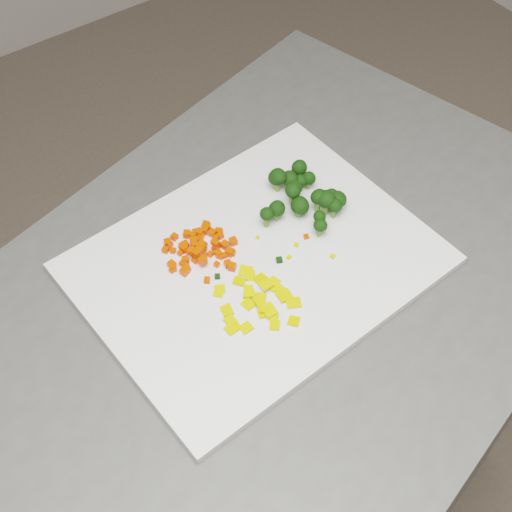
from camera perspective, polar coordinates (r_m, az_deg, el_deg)
counter_block at (r=1.31m, az=1.12°, el=-13.85°), size 1.04×0.84×0.90m
cutting_board at (r=0.93m, az=0.00°, el=-0.60°), size 0.45×0.36×0.01m
carrot_pile at (r=0.92m, az=-4.42°, el=0.67°), size 0.10×0.10×0.03m
pepper_pile at (r=0.88m, az=0.27°, el=-3.10°), size 0.11×0.11×0.02m
broccoli_pile at (r=0.96m, az=3.44°, el=4.86°), size 0.12×0.12×0.05m
carrot_cube_0 at (r=0.93m, az=-4.29°, el=0.16°), size 0.01×0.01×0.01m
carrot_cube_1 at (r=0.92m, az=-2.54°, el=0.06°), size 0.01×0.01×0.01m
carrot_cube_2 at (r=0.92m, az=-6.64°, el=-0.93°), size 0.01×0.01×0.01m
carrot_cube_3 at (r=0.93m, az=-4.72°, el=1.32°), size 0.01×0.01×0.01m
carrot_cube_4 at (r=0.93m, az=-3.68°, el=0.14°), size 0.01×0.01×0.01m
carrot_cube_5 at (r=0.92m, az=-3.23°, el=1.01°), size 0.01×0.01×0.01m
carrot_cube_6 at (r=0.92m, az=-4.63°, el=0.25°), size 0.01×0.01×0.01m
carrot_cube_7 at (r=0.91m, az=-5.48°, el=-0.98°), size 0.01×0.01×0.01m
carrot_cube_8 at (r=0.92m, az=-4.34°, el=0.67°), size 0.01×0.01×0.01m
carrot_cube_9 at (r=0.95m, az=-3.05°, el=1.99°), size 0.01×0.01×0.01m
carrot_cube_10 at (r=0.90m, az=-3.94°, el=-1.94°), size 0.01×0.01×0.01m
carrot_cube_11 at (r=0.92m, az=-5.67°, el=-0.32°), size 0.01×0.01×0.01m
carrot_cube_12 at (r=0.92m, az=-4.57°, el=0.47°), size 0.01×0.01×0.01m
carrot_cube_13 at (r=0.91m, az=-1.92°, el=-0.87°), size 0.01×0.01×0.01m
carrot_cube_14 at (r=0.95m, az=-6.55°, el=1.53°), size 0.01×0.01×0.01m
carrot_cube_15 at (r=0.93m, az=-3.23°, el=0.64°), size 0.01×0.01×0.01m
carrot_cube_16 at (r=0.92m, az=-4.79°, el=0.23°), size 0.01×0.01×0.01m
carrot_cube_17 at (r=0.92m, az=-4.50°, el=0.62°), size 0.01×0.01×0.01m
carrot_cube_18 at (r=0.92m, az=-2.11°, el=0.30°), size 0.01×0.01×0.01m
carrot_cube_19 at (r=0.94m, az=-2.88°, el=1.62°), size 0.01×0.01×0.01m
carrot_cube_20 at (r=0.91m, az=-4.13°, el=-0.31°), size 0.01×0.01×0.01m
carrot_cube_21 at (r=0.95m, az=-5.08°, el=1.67°), size 0.01×0.01×0.01m
carrot_cube_22 at (r=0.94m, az=-7.08°, el=1.06°), size 0.01×0.01×0.01m
carrot_cube_23 at (r=0.93m, az=-5.04°, el=1.21°), size 0.01×0.01×0.01m
carrot_cube_24 at (r=0.94m, az=-3.37°, el=1.15°), size 0.01×0.01×0.01m
carrot_cube_25 at (r=0.92m, az=-2.82°, el=-0.03°), size 0.01×0.01×0.01m
carrot_cube_26 at (r=0.93m, az=-4.30°, el=0.68°), size 0.01×0.01×0.01m
carrot_cube_27 at (r=0.95m, az=-5.55°, el=1.75°), size 0.01×0.01×0.01m
carrot_cube_28 at (r=0.94m, az=-5.84°, el=0.78°), size 0.01×0.01×0.01m
carrot_cube_29 at (r=0.92m, az=-4.82°, el=-0.27°), size 0.01×0.01×0.01m
carrot_cube_30 at (r=0.93m, az=-6.66°, el=0.43°), size 0.01×0.01×0.01m
carrot_cube_31 at (r=0.93m, az=-1.89°, el=0.26°), size 0.01×0.01×0.01m
carrot_cube_32 at (r=0.92m, az=-5.80°, el=-0.80°), size 0.01×0.01×0.01m
carrot_cube_33 at (r=0.94m, az=-5.08°, el=0.79°), size 0.01×0.01×0.01m
carrot_cube_34 at (r=0.93m, az=-4.20°, el=0.26°), size 0.01×0.01×0.01m
carrot_cube_35 at (r=0.91m, az=-5.75°, el=-1.24°), size 0.01×0.01×0.01m
carrot_cube_36 at (r=0.93m, az=-6.11°, el=0.23°), size 0.01×0.01×0.01m
carrot_cube_37 at (r=0.95m, az=-3.49°, el=1.86°), size 0.01×0.01×0.01m
carrot_cube_38 at (r=0.93m, az=-2.51°, el=0.89°), size 0.01×0.01×0.01m
carrot_cube_39 at (r=0.96m, az=-3.96°, el=2.45°), size 0.01×0.01×0.01m
carrot_cube_40 at (r=0.93m, az=-4.78°, el=0.10°), size 0.01×0.01×0.01m
carrot_cube_41 at (r=0.92m, az=-4.37°, el=0.85°), size 0.01×0.01×0.01m
carrot_cube_42 at (r=0.95m, az=-4.90°, el=1.95°), size 0.01×0.01×0.01m
carrot_cube_43 at (r=0.94m, az=-1.84°, el=1.17°), size 0.01×0.01×0.01m
carrot_cube_44 at (r=0.95m, az=-4.73°, el=1.89°), size 0.01×0.01×0.01m
carrot_cube_45 at (r=0.92m, az=-5.89°, el=-0.59°), size 0.01×0.01×0.01m
carrot_cube_46 at (r=0.92m, az=-5.11°, el=0.37°), size 0.01×0.01×0.01m
carrot_cube_47 at (r=0.94m, az=-3.26°, el=1.46°), size 0.01×0.01×0.01m
carrot_cube_48 at (r=0.93m, az=-4.44°, el=0.74°), size 0.01×0.01×0.01m
carrot_cube_49 at (r=0.95m, az=-4.44°, el=2.01°), size 0.01×0.01×0.01m
carrot_cube_50 at (r=0.92m, az=-6.77°, el=-0.66°), size 0.01×0.01×0.01m
carrot_cube_51 at (r=0.93m, az=-5.79°, el=0.61°), size 0.01×0.01×0.01m
carrot_cube_52 at (r=0.94m, az=-6.97°, el=0.95°), size 0.01×0.01×0.01m
carrot_cube_53 at (r=0.95m, az=-4.40°, el=1.58°), size 0.01×0.01×0.01m
carrot_cube_54 at (r=0.92m, az=-3.16°, el=-0.68°), size 0.01×0.01×0.01m
carrot_cube_55 at (r=0.94m, az=-7.26°, el=0.49°), size 0.01×0.01×0.01m
carrot_cube_56 at (r=0.93m, az=-5.44°, el=0.34°), size 0.01×0.01×0.01m
carrot_cube_57 at (r=0.94m, az=-5.68°, el=0.94°), size 0.01×0.01×0.01m
carrot_cube_58 at (r=0.94m, az=-4.48°, el=1.10°), size 0.01×0.01×0.01m
carrot_cube_59 at (r=0.91m, az=-4.32°, el=-0.39°), size 0.01×0.01×0.01m
carrot_cube_60 at (r=0.96m, az=-4.04°, el=2.51°), size 0.01×0.01×0.01m
carrot_cube_61 at (r=0.92m, az=-3.03°, el=0.17°), size 0.01×0.01×0.01m
carrot_cube_62 at (r=0.95m, az=-4.15°, el=2.07°), size 0.01×0.01×0.01m
carrot_cube_63 at (r=0.93m, az=-4.11°, el=0.86°), size 0.01×0.01×0.01m
carrot_cube_64 at (r=0.91m, az=-2.27°, el=-0.64°), size 0.01×0.01×0.01m
carrot_cube_65 at (r=0.95m, az=-3.91°, el=2.28°), size 0.01×0.01×0.01m
carrot_cube_66 at (r=0.93m, az=-4.51°, el=0.63°), size 0.01×0.01×0.01m
carrot_cube_67 at (r=0.95m, az=-4.52°, el=1.87°), size 0.01×0.01×0.01m
carrot_cube_68 at (r=0.91m, az=-6.74°, el=-1.14°), size 0.01×0.01×0.01m
carrot_cube_69 at (r=0.92m, az=-4.87°, el=-0.32°), size 0.01×0.01×0.01m
carrot_cube_70 at (r=0.93m, az=-4.93°, el=0.90°), size 0.01×0.01×0.01m
carrot_cube_71 at (r=0.95m, az=-2.87°, el=1.96°), size 0.01×0.01×0.01m
pepper_chunk_0 at (r=0.89m, az=-2.99°, el=-2.89°), size 0.02×0.02×0.00m
pepper_chunk_1 at (r=0.89m, az=0.84°, el=-2.34°), size 0.02×0.01×0.01m
pepper_chunk_2 at (r=0.89m, az=1.68°, el=-2.61°), size 0.02×0.02×0.01m
pepper_chunk_3 at (r=0.89m, az=-0.64°, el=-2.91°), size 0.02×0.02×0.01m
pepper_chunk_4 at (r=0.89m, az=2.12°, el=-2.82°), size 0.02×0.02×0.01m
pepper_chunk_5 at (r=0.88m, az=0.21°, el=-3.75°), size 0.02×0.02×0.01m
pepper_chunk_6 at (r=0.86m, az=-0.79°, el=-5.76°), size 0.01×0.01×0.01m
pepper_chunk_7 at (r=0.87m, az=3.05°, el=-5.21°), size 0.02×0.02×0.01m
pepper_chunk_8 at (r=0.88m, az=3.03°, el=-3.77°), size 0.02×0.02×0.01m
pepper_chunk_9 at (r=0.90m, az=0.46°, el=-1.92°), size 0.02×0.02×0.01m
pepper_chunk_10 at (r=0.91m, az=-0.84°, el=-1.22°), size 0.02×0.02×0.01m
pepper_chunk_11 at (r=0.87m, az=-2.06°, el=-5.21°), size 0.01×0.01×0.01m
pepper_chunk_12 at (r=0.89m, az=2.29°, el=-3.20°), size 0.02×0.02×0.01m
pepper_chunk_13 at (r=0.90m, az=0.72°, el=-2.12°), size 0.01×0.02×0.00m
pepper_chunk_14 at (r=0.87m, az=0.67°, el=-4.18°), size 0.02×0.02×0.01m
pepper_chunk_15 at (r=0.88m, az=-0.63°, el=-3.88°), size 0.02×0.02×0.01m
pepper_chunk_16 at (r=0.87m, az=0.70°, el=-4.58°), size 0.02×0.02×0.01m
pepper_chunk_17 at (r=0.91m, az=-0.43°, el=-1.57°), size 0.02×0.02×0.01m
pepper_chunk_18 at (r=0.88m, az=0.23°, el=-3.66°), size 0.01×0.02×0.00m
pepper_chunk_19 at (r=0.87m, az=1.07°, el=-4.35°), size 0.02×0.02×0.01m
pepper_chunk_20 at (r=0.88m, az=0.32°, el=-3.41°), size 0.02×0.02×0.01m
pepper_chunk_21 at (r=0.90m, az=1.36°, el=-2.22°), size 0.02×0.02×0.01m
pepper_chunk_22 at (r=0.86m, az=-1.84°, el=-5.78°), size 0.02×0.01×0.01m
pepper_chunk_23 at (r=0.87m, az=1.29°, el=-4.82°), size 0.01×0.02×0.01m
pepper_chunk_24 at (r=0.89m, az=-2.92°, el=-2.66°), size 0.02×0.02×0.01m
pepper_chunk_25 at (r=0.86m, az=1.50°, el=-5.56°), size 0.02×0.02×0.01m
pepper_chunk_26 at (r=0.87m, az=-2.35°, el=-4.37°), size 0.02×0.02×0.01m
pepper_chunk_27 at (r=0.88m, az=-0.55°, el=-3.01°), size 0.02×0.02×0.01m
pepper_chunk_28 at (r=0.90m, az=-1.34°, el=-2.02°), size 0.02×0.02×0.01m
broccoli_floret_0 at (r=0.97m, az=4.96°, el=4.41°), size 0.03×0.03×0.03m
broccoli_floret_1 at (r=0.94m, az=5.11°, el=2.21°), size 0.02×0.02×0.03m
broccoli_floret_2 at (r=0.96m, az=3.46°, el=3.85°), size 0.03×0.03×0.03m
broccoli_floret_3 at (r=0.95m, az=0.82°, el=3.05°), size 0.03×0.03×0.03m
broccoli_floret_4 at (r=0.98m, az=6.01°, el=4.56°), size 0.03×0.03×0.03m
broccoli_floret_5 at (r=1.00m, az=2.68°, el=5.95°), size 0.03×0.03×0.03m
broccoli_floret_6 at (r=0.97m, az=6.49°, el=4.33°), size 0.03×0.03×0.03m
broccoli_floret_7 at (r=1.01m, az=3.42°, el=6.74°), size 0.03×0.03×0.03m
broccoli_floret_8 at (r=0.97m, az=5.44°, el=4.26°), size 0.03×0.03×0.03m
broccoli_floret_9 at (r=0.96m, az=6.25°, el=3.76°), size 0.03×0.03×0.03m
broccoli_floret_10 at (r=1.00m, az=3.55°, el=5.84°), size 0.02×0.02×0.02m
broccoli_floret_11 at (r=0.99m, az=1.74°, el=6.03°), size 0.03×0.03×0.04m
broccoli_floret_12 at (r=1.00m, az=4.21°, el=5.98°), size 0.03×0.03×0.03m
broccoli_floret_13 at (r=0.96m, az=2.91°, el=4.93°), size 0.03×0.03×0.03m
broccoli_floret_14 at (r=0.97m, az=5.60°, el=4.19°), size 0.03×0.03×0.04m
broccoli_floret_15 at (r=0.97m, az=3.04°, el=5.26°), size 0.03×0.03×0.03m
broccoli_floret_16 at (r=0.96m, az=1.63°, el=3.58°), size 0.03×0.03×0.03m
broccoli_floret_17 at (r=1.00m, az=1.60°, el=6.09°), size 0.03×0.03×0.03m
broccoli_floret_18 at (r=0.95m, az=5.04°, el=2.80°), size 0.02×0.02×0.03m
stray_bit_0 at (r=0.93m, az=6.13°, el=-0.02°), size 0.01×0.01×0.00m
stray_bit_1 at (r=0.88m, az=-2.46°, el=-4.36°), size 0.01×0.01×0.00m
stray_bit_2 at (r=0.92m, az=2.64°, el=-0.10°), size 0.01×0.01×0.00m
stray_bit_3 at (r=0.90m, az=-3.11°, el=-1.64°), size 0.01×0.01×0.00m
stray_bit_4 at (r=0.94m, az=0.13°, el=1.49°), size 0.01×0.01×0.00m
stray_bit_5 at (r=0.94m, az=3.24°, el=0.90°), size 0.01×0.01×0.00m
stray_bit_6 at (r=0.95m, az=4.03°, el=1.56°), size 0.01×0.01×0.00m
stray_bit_7 at (r=0.93m, az=-2.32°, el=0.10°), size 0.01×0.01×0.00m
stray_bit_8 at (r=0.92m, az=1.87°, el=-0.32°), size 0.01×0.01×0.01m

